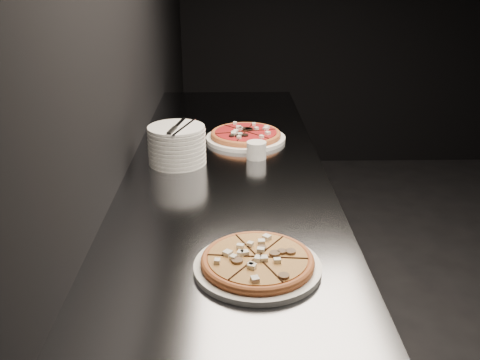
{
  "coord_description": "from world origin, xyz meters",
  "views": [
    {
      "loc": [
        -2.11,
        -1.89,
        1.66
      ],
      "look_at": [
        -2.08,
        -0.19,
        0.94
      ],
      "focal_mm": 40.0,
      "sensor_mm": 36.0,
      "label": 1
    }
  ],
  "objects_px": {
    "counter": "(227,270)",
    "ramekin": "(256,150)",
    "plate_stack": "(177,145)",
    "pizza_tomato": "(246,135)",
    "pizza_mushroom": "(258,263)",
    "cutlery": "(178,127)"
  },
  "relations": [
    {
      "from": "counter",
      "to": "ramekin",
      "type": "xyz_separation_m",
      "value": [
        0.12,
        0.09,
        0.5
      ]
    },
    {
      "from": "plate_stack",
      "to": "ramekin",
      "type": "relative_size",
      "value": 2.81
    },
    {
      "from": "plate_stack",
      "to": "ramekin",
      "type": "bearing_deg",
      "value": 8.38
    },
    {
      "from": "counter",
      "to": "plate_stack",
      "type": "height_order",
      "value": "plate_stack"
    },
    {
      "from": "counter",
      "to": "pizza_tomato",
      "type": "bearing_deg",
      "value": 75.13
    },
    {
      "from": "pizza_tomato",
      "to": "ramekin",
      "type": "bearing_deg",
      "value": -81.15
    },
    {
      "from": "counter",
      "to": "pizza_mushroom",
      "type": "height_order",
      "value": "pizza_mushroom"
    },
    {
      "from": "plate_stack",
      "to": "ramekin",
      "type": "height_order",
      "value": "plate_stack"
    },
    {
      "from": "pizza_mushroom",
      "to": "ramekin",
      "type": "height_order",
      "value": "ramekin"
    },
    {
      "from": "counter",
      "to": "plate_stack",
      "type": "relative_size",
      "value": 11.24
    },
    {
      "from": "pizza_mushroom",
      "to": "pizza_tomato",
      "type": "relative_size",
      "value": 0.89
    },
    {
      "from": "cutlery",
      "to": "ramekin",
      "type": "height_order",
      "value": "cutlery"
    },
    {
      "from": "pizza_tomato",
      "to": "plate_stack",
      "type": "xyz_separation_m",
      "value": [
        -0.27,
        -0.27,
        0.05
      ]
    },
    {
      "from": "ramekin",
      "to": "pizza_tomato",
      "type": "bearing_deg",
      "value": 98.85
    },
    {
      "from": "counter",
      "to": "ramekin",
      "type": "height_order",
      "value": "ramekin"
    },
    {
      "from": "cutlery",
      "to": "ramekin",
      "type": "bearing_deg",
      "value": 23.08
    },
    {
      "from": "pizza_mushroom",
      "to": "plate_stack",
      "type": "bearing_deg",
      "value": 109.34
    },
    {
      "from": "pizza_tomato",
      "to": "cutlery",
      "type": "xyz_separation_m",
      "value": [
        -0.26,
        -0.29,
        0.13
      ]
    },
    {
      "from": "pizza_mushroom",
      "to": "ramekin",
      "type": "xyz_separation_m",
      "value": [
        0.04,
        0.82,
        0.02
      ]
    },
    {
      "from": "pizza_mushroom",
      "to": "cutlery",
      "type": "xyz_separation_m",
      "value": [
        -0.26,
        0.75,
        0.13
      ]
    },
    {
      "from": "pizza_mushroom",
      "to": "ramekin",
      "type": "relative_size",
      "value": 4.22
    },
    {
      "from": "cutlery",
      "to": "counter",
      "type": "bearing_deg",
      "value": 2.02
    }
  ]
}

